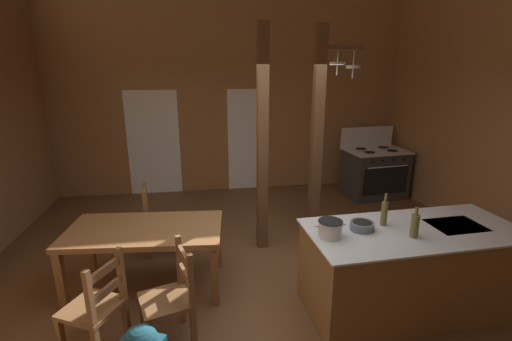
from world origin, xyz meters
TOP-DOWN VIEW (x-y plane):
  - ground_plane at (0.00, 0.00)m, footprint 7.65×8.10m
  - wall_back at (0.00, 3.72)m, footprint 7.65×0.14m
  - glazed_door_back_left at (-1.54, 3.65)m, footprint 1.00×0.01m
  - glazed_panel_back_right at (0.34, 3.65)m, footprint 0.84×0.01m
  - kitchen_island at (1.45, -0.49)m, footprint 2.20×1.05m
  - stove_range at (2.72, 2.81)m, footprint 1.22×0.92m
  - support_post_with_pot_rack at (0.99, 1.21)m, footprint 0.64×0.21m
  - support_post_center at (0.18, 1.09)m, footprint 0.14×0.14m
  - dining_table at (-1.29, 0.34)m, footprint 1.78×1.06m
  - ladderback_chair_near_window at (-0.95, -0.58)m, footprint 0.55×0.55m
  - ladderback_chair_by_post at (-1.59, -0.62)m, footprint 0.59×0.59m
  - ladderback_chair_at_table_end at (-1.26, 1.17)m, footprint 0.49×0.49m
  - stockpot_on_counter at (0.55, -0.52)m, footprint 0.30×0.23m
  - mixing_bowl_on_counter at (0.91, -0.43)m, footprint 0.23×0.23m
  - bottle_tall_on_counter at (1.33, -0.65)m, footprint 0.08×0.08m
  - bottle_short_on_counter at (1.18, -0.36)m, footprint 0.07×0.07m

SIDE VIEW (x-z plane):
  - ground_plane at x=0.00m, z-range -0.10..0.00m
  - ladderback_chair_near_window at x=-0.95m, z-range -0.02..0.93m
  - ladderback_chair_by_post at x=-1.59m, z-range -0.02..0.93m
  - ladderback_chair_at_table_end at x=-1.26m, z-range -0.02..0.93m
  - kitchen_island at x=1.45m, z-range 0.00..0.91m
  - stove_range at x=2.72m, z-range -0.18..1.14m
  - dining_table at x=-1.29m, z-range 0.28..1.02m
  - mixing_bowl_on_counter at x=0.91m, z-range 0.91..0.99m
  - stockpot_on_counter at x=0.55m, z-range 0.91..1.08m
  - glazed_door_back_left at x=-1.54m, z-range 0.00..2.05m
  - glazed_panel_back_right at x=0.34m, z-range 0.00..2.05m
  - bottle_tall_on_counter at x=1.33m, z-range 0.88..1.18m
  - bottle_short_on_counter at x=1.18m, z-range 0.88..1.22m
  - support_post_center at x=0.18m, z-range 0.00..3.01m
  - support_post_with_pot_rack at x=0.99m, z-range 0.11..3.11m
  - wall_back at x=0.00m, z-range 0.00..4.66m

